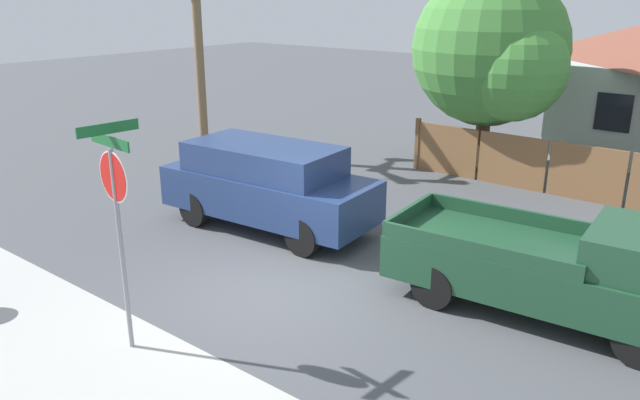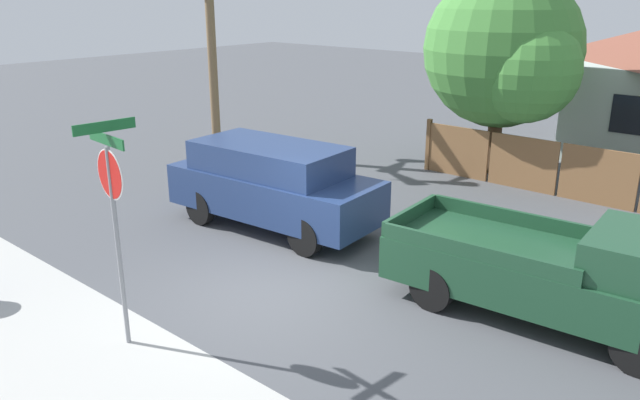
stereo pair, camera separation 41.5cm
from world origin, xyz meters
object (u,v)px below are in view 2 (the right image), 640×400
at_px(orange_pickup, 563,272).
at_px(stop_sign, 113,197).
at_px(red_suv, 273,183).
at_px(oak_tree, 507,53).

bearing_deg(orange_pickup, stop_sign, -137.90).
xyz_separation_m(red_suv, orange_pickup, (6.44, 0.02, -0.19)).
height_order(red_suv, orange_pickup, red_suv).
xyz_separation_m(orange_pickup, stop_sign, (-4.67, -4.94, 1.48)).
xyz_separation_m(oak_tree, orange_pickup, (4.56, -7.24, -2.59)).
height_order(orange_pickup, stop_sign, stop_sign).
xyz_separation_m(oak_tree, red_suv, (-1.88, -7.26, -2.40)).
relative_size(red_suv, orange_pickup, 0.95).
distance_m(oak_tree, stop_sign, 12.23).
bearing_deg(red_suv, orange_pickup, -4.29).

